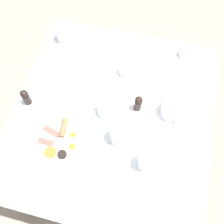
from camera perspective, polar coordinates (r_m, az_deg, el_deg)
The scene contains 16 objects.
ground_plane at distance 2.11m, azimuth -0.00°, elevation -9.68°, with size 8.00×8.00×0.00m, color gray.
table at distance 1.46m, azimuth -0.00°, elevation -1.52°, with size 1.06×1.16×0.76m.
breakfast_plate at distance 1.36m, azimuth -11.11°, elevation -6.29°, with size 0.28×0.28×0.04m.
teapot_near at distance 1.40m, azimuth 12.93°, elevation 0.75°, with size 0.13×0.16×0.12m.
teacup_with_saucer_left at distance 1.38m, azimuth -1.57°, elevation 0.35°, with size 0.15×0.15×0.06m.
teacup_with_saucer_right at distance 1.52m, azimuth 3.17°, elevation 9.01°, with size 0.15×0.15×0.06m.
water_glass_tall at distance 1.29m, azimuth 1.25°, elevation -4.88°, with size 0.08×0.08×0.11m.
water_glass_short at distance 1.26m, azimuth 7.40°, elevation -10.54°, with size 0.08×0.08×0.11m.
wine_glass_spare at distance 1.70m, azimuth -10.71°, elevation 16.44°, with size 0.08×0.08×0.10m.
creamer_jug at distance 1.65m, azimuth 15.62°, elevation 12.51°, with size 0.09×0.06×0.07m.
pepper_grinder at distance 1.46m, azimuth -18.27°, elevation 3.14°, with size 0.04×0.04×0.11m.
salt_grinder at distance 1.38m, azimuth 5.72°, elevation 1.94°, with size 0.04×0.04×0.11m.
napkin_folded at distance 1.55m, azimuth -11.83°, elevation 7.09°, with size 0.18×0.19×0.01m.
fork_by_plate at distance 1.32m, azimuth 13.89°, elevation -13.65°, with size 0.03×0.18×0.00m.
knife_by_plate at distance 1.28m, azimuth -2.91°, elevation -15.30°, with size 0.22×0.02×0.00m.
spoon_for_tea at distance 1.27m, azimuth 5.60°, elevation -20.68°, with size 0.09×0.14×0.00m.
Camera 1 is at (-0.16, 0.61, 2.01)m, focal length 42.00 mm.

